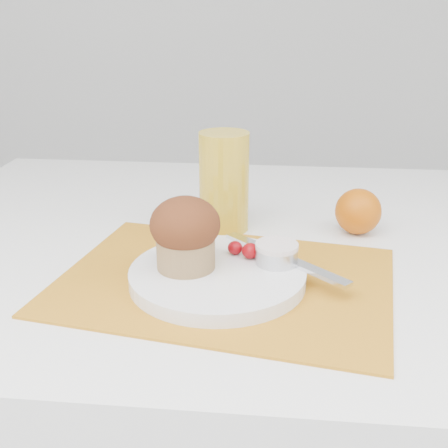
# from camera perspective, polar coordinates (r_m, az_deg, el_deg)

# --- Properties ---
(table) EXTENTS (1.20, 0.80, 0.75)m
(table) POSITION_cam_1_polar(r_m,az_deg,el_deg) (1.05, 4.90, -20.44)
(table) COLOR white
(table) RESTS_ON ground
(placemat) EXTENTS (0.45, 0.36, 0.00)m
(placemat) POSITION_cam_1_polar(r_m,az_deg,el_deg) (0.71, 0.07, -5.74)
(placemat) COLOR #C47C1B
(placemat) RESTS_ON table
(plate) EXTENTS (0.24, 0.24, 0.02)m
(plate) POSITION_cam_1_polar(r_m,az_deg,el_deg) (0.70, -0.67, -5.26)
(plate) COLOR white
(plate) RESTS_ON placemat
(ramekin) EXTENTS (0.07, 0.07, 0.02)m
(ramekin) POSITION_cam_1_polar(r_m,az_deg,el_deg) (0.71, 5.36, -3.10)
(ramekin) COLOR #BBBBBF
(ramekin) RESTS_ON plate
(cream) EXTENTS (0.07, 0.07, 0.01)m
(cream) POSITION_cam_1_polar(r_m,az_deg,el_deg) (0.70, 5.40, -2.23)
(cream) COLOR silver
(cream) RESTS_ON ramekin
(raspberry_near) EXTENTS (0.02, 0.02, 0.02)m
(raspberry_near) POSITION_cam_1_polar(r_m,az_deg,el_deg) (0.73, 1.14, -2.43)
(raspberry_near) COLOR #5E0206
(raspberry_near) RESTS_ON plate
(raspberry_far) EXTENTS (0.02, 0.02, 0.02)m
(raspberry_far) POSITION_cam_1_polar(r_m,az_deg,el_deg) (0.72, 2.70, -2.74)
(raspberry_far) COLOR #630206
(raspberry_far) RESTS_ON plate
(butter_knife) EXTENTS (0.16, 0.15, 0.01)m
(butter_knife) POSITION_cam_1_polar(r_m,az_deg,el_deg) (0.72, 6.11, -3.43)
(butter_knife) COLOR silver
(butter_knife) RESTS_ON plate
(orange) EXTENTS (0.07, 0.07, 0.07)m
(orange) POSITION_cam_1_polar(r_m,az_deg,el_deg) (0.87, 13.47, 1.25)
(orange) COLOR #C05806
(orange) RESTS_ON table
(juice_glass) EXTENTS (0.08, 0.08, 0.15)m
(juice_glass) POSITION_cam_1_polar(r_m,az_deg,el_deg) (0.85, 0.00, 4.30)
(juice_glass) COLOR gold
(juice_glass) RESTS_ON table
(muffin) EXTENTS (0.09, 0.09, 0.09)m
(muffin) POSITION_cam_1_polar(r_m,az_deg,el_deg) (0.68, -3.95, -0.87)
(muffin) COLOR #9D7A4C
(muffin) RESTS_ON plate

